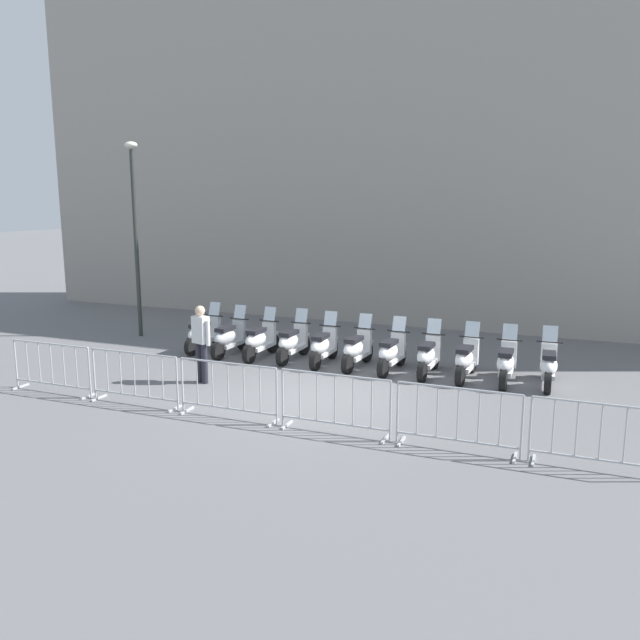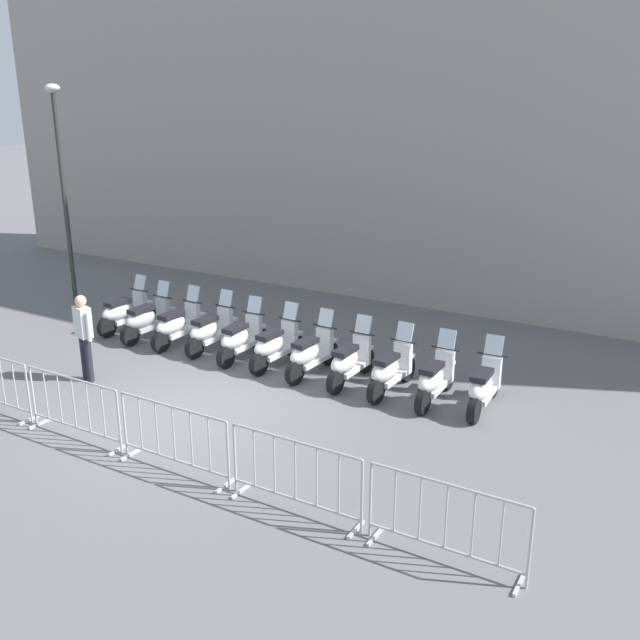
# 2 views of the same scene
# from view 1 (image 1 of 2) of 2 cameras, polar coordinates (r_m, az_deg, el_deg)

# --- Properties ---
(ground_plane) EXTENTS (120.00, 120.00, 0.00)m
(ground_plane) POSITION_cam_1_polar(r_m,az_deg,el_deg) (13.41, -0.22, -6.80)
(ground_plane) COLOR slate
(building_facade) EXTENTS (28.09, 3.98, 12.71)m
(building_facade) POSITION_cam_1_polar(r_m,az_deg,el_deg) (21.58, 9.38, 16.80)
(building_facade) COLOR #9E998E
(building_facade) RESTS_ON ground
(motorcycle_0) EXTENTS (0.56, 1.72, 1.24)m
(motorcycle_0) POSITION_cam_1_polar(r_m,az_deg,el_deg) (17.46, -10.22, -1.26)
(motorcycle_0) COLOR black
(motorcycle_0) RESTS_ON ground
(motorcycle_1) EXTENTS (0.56, 1.72, 1.24)m
(motorcycle_1) POSITION_cam_1_polar(r_m,az_deg,el_deg) (16.90, -8.00, -1.60)
(motorcycle_1) COLOR black
(motorcycle_1) RESTS_ON ground
(motorcycle_2) EXTENTS (0.56, 1.72, 1.24)m
(motorcycle_2) POSITION_cam_1_polar(r_m,az_deg,el_deg) (16.52, -5.33, -1.83)
(motorcycle_2) COLOR black
(motorcycle_2) RESTS_ON ground
(motorcycle_3) EXTENTS (0.56, 1.72, 1.24)m
(motorcycle_3) POSITION_cam_1_polar(r_m,az_deg,el_deg) (16.22, -2.47, -2.03)
(motorcycle_3) COLOR black
(motorcycle_3) RESTS_ON ground
(motorcycle_4) EXTENTS (0.56, 1.73, 1.24)m
(motorcycle_4) POSITION_cam_1_polar(r_m,az_deg,el_deg) (15.80, 0.26, -2.37)
(motorcycle_4) COLOR black
(motorcycle_4) RESTS_ON ground
(motorcycle_5) EXTENTS (0.56, 1.72, 1.24)m
(motorcycle_5) POSITION_cam_1_polar(r_m,az_deg,el_deg) (15.52, 3.23, -2.63)
(motorcycle_5) COLOR black
(motorcycle_5) RESTS_ON ground
(motorcycle_6) EXTENTS (0.56, 1.72, 1.24)m
(motorcycle_6) POSITION_cam_1_polar(r_m,az_deg,el_deg) (15.24, 6.28, -2.93)
(motorcycle_6) COLOR black
(motorcycle_6) RESTS_ON ground
(motorcycle_7) EXTENTS (0.56, 1.72, 1.24)m
(motorcycle_7) POSITION_cam_1_polar(r_m,az_deg,el_deg) (15.04, 9.48, -3.20)
(motorcycle_7) COLOR black
(motorcycle_7) RESTS_ON ground
(motorcycle_8) EXTENTS (0.56, 1.72, 1.24)m
(motorcycle_8) POSITION_cam_1_polar(r_m,az_deg,el_deg) (14.88, 12.72, -3.47)
(motorcycle_8) COLOR black
(motorcycle_8) RESTS_ON ground
(motorcycle_9) EXTENTS (0.56, 1.73, 1.24)m
(motorcycle_9) POSITION_cam_1_polar(r_m,az_deg,el_deg) (14.79, 16.07, -3.72)
(motorcycle_9) COLOR black
(motorcycle_9) RESTS_ON ground
(motorcycle_10) EXTENTS (0.58, 1.73, 1.24)m
(motorcycle_10) POSITION_cam_1_polar(r_m,az_deg,el_deg) (14.85, 19.46, -3.86)
(motorcycle_10) COLOR black
(motorcycle_10) RESTS_ON ground
(barrier_segment_0) EXTENTS (2.03, 0.55, 1.07)m
(barrier_segment_0) POSITION_cam_1_polar(r_m,az_deg,el_deg) (14.70, -22.54, -3.94)
(barrier_segment_0) COLOR #B2B5B7
(barrier_segment_0) RESTS_ON ground
(barrier_segment_1) EXTENTS (2.03, 0.55, 1.07)m
(barrier_segment_1) POSITION_cam_1_polar(r_m,az_deg,el_deg) (13.33, -16.01, -4.99)
(barrier_segment_1) COLOR #B2B5B7
(barrier_segment_1) RESTS_ON ground
(barrier_segment_2) EXTENTS (2.03, 0.55, 1.07)m
(barrier_segment_2) POSITION_cam_1_polar(r_m,az_deg,el_deg) (12.18, -8.09, -6.18)
(barrier_segment_2) COLOR #B2B5B7
(barrier_segment_2) RESTS_ON ground
(barrier_segment_3) EXTENTS (2.03, 0.55, 1.07)m
(barrier_segment_3) POSITION_cam_1_polar(r_m,az_deg,el_deg) (11.30, 1.31, -7.42)
(barrier_segment_3) COLOR #B2B5B7
(barrier_segment_3) RESTS_ON ground
(barrier_segment_4) EXTENTS (2.03, 0.55, 1.07)m
(barrier_segment_4) POSITION_cam_1_polar(r_m,az_deg,el_deg) (10.77, 12.01, -8.59)
(barrier_segment_4) COLOR #B2B5B7
(barrier_segment_4) RESTS_ON ground
(barrier_segment_5) EXTENTS (2.03, 0.55, 1.07)m
(barrier_segment_5) POSITION_cam_1_polar(r_m,az_deg,el_deg) (10.65, 23.43, -9.51)
(barrier_segment_5) COLOR #B2B5B7
(barrier_segment_5) RESTS_ON ground
(street_lamp) EXTENTS (0.36, 0.36, 5.58)m
(street_lamp) POSITION_cam_1_polar(r_m,az_deg,el_deg) (19.49, -15.98, 8.42)
(street_lamp) COLOR #2D332D
(street_lamp) RESTS_ON ground
(officer_near_row_end) EXTENTS (0.54, 0.29, 1.73)m
(officer_near_row_end) POSITION_cam_1_polar(r_m,az_deg,el_deg) (14.42, -10.44, -1.69)
(officer_near_row_end) COLOR #23232D
(officer_near_row_end) RESTS_ON ground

